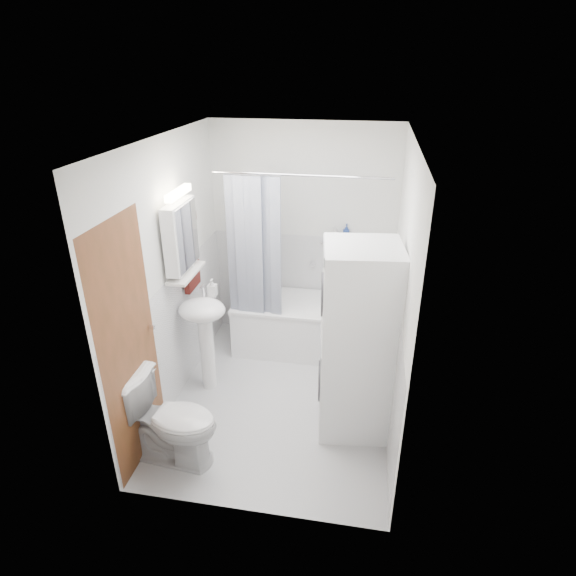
% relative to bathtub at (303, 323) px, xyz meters
% --- Properties ---
extents(floor, '(2.60, 2.60, 0.00)m').
position_rel_bathtub_xyz_m(floor, '(-0.06, -0.92, -0.31)').
color(floor, silver).
rests_on(floor, ground).
extents(room_walls, '(2.60, 2.60, 2.60)m').
position_rel_bathtub_xyz_m(room_walls, '(-0.06, -0.92, 1.18)').
color(room_walls, silver).
rests_on(room_walls, ground).
extents(wainscot, '(1.98, 2.58, 2.58)m').
position_rel_bathtub_xyz_m(wainscot, '(-0.06, -0.63, 0.29)').
color(wainscot, white).
rests_on(wainscot, ground).
extents(door, '(0.05, 2.00, 2.00)m').
position_rel_bathtub_xyz_m(door, '(-1.01, -1.47, 0.69)').
color(door, brown).
rests_on(door, ground).
extents(bathtub, '(1.48, 0.70, 0.57)m').
position_rel_bathtub_xyz_m(bathtub, '(0.00, 0.00, 0.00)').
color(bathtub, white).
rests_on(bathtub, ground).
extents(tub_spout, '(0.04, 0.12, 0.04)m').
position_rel_bathtub_xyz_m(tub_spout, '(0.20, 0.33, 0.57)').
color(tub_spout, silver).
rests_on(tub_spout, room_walls).
extents(curtain_rod, '(1.66, 0.02, 0.02)m').
position_rel_bathtub_xyz_m(curtain_rod, '(-0.00, -0.29, 1.69)').
color(curtain_rod, silver).
rests_on(curtain_rod, room_walls).
extents(shower_curtain, '(0.55, 0.02, 1.45)m').
position_rel_bathtub_xyz_m(shower_curtain, '(-0.45, -0.29, 0.94)').
color(shower_curtain, '#121F41').
rests_on(shower_curtain, curtain_rod).
extents(sink, '(0.44, 0.37, 1.04)m').
position_rel_bathtub_xyz_m(sink, '(-0.82, -0.85, 0.39)').
color(sink, white).
rests_on(sink, ground).
extents(medicine_cabinet, '(0.13, 0.50, 0.71)m').
position_rel_bathtub_xyz_m(medicine_cabinet, '(-0.97, -0.82, 1.25)').
color(medicine_cabinet, white).
rests_on(medicine_cabinet, room_walls).
extents(shelf, '(0.18, 0.54, 0.02)m').
position_rel_bathtub_xyz_m(shelf, '(-0.95, -0.82, 0.89)').
color(shelf, silver).
rests_on(shelf, room_walls).
extents(shower_caddy, '(0.22, 0.06, 0.02)m').
position_rel_bathtub_xyz_m(shower_caddy, '(0.25, 0.32, 0.84)').
color(shower_caddy, silver).
rests_on(shower_caddy, room_walls).
extents(towel, '(0.07, 0.31, 0.75)m').
position_rel_bathtub_xyz_m(towel, '(-1.00, -0.57, 1.00)').
color(towel, '#4E1514').
rests_on(towel, room_walls).
extents(washer_dryer, '(0.66, 0.66, 1.68)m').
position_rel_bathtub_xyz_m(washer_dryer, '(0.61, -1.15, 0.53)').
color(washer_dryer, white).
rests_on(washer_dryer, ground).
extents(toilet, '(0.81, 0.51, 0.76)m').
position_rel_bathtub_xyz_m(toilet, '(-0.78, -1.81, 0.07)').
color(toilet, white).
rests_on(toilet, ground).
extents(soap_pump, '(0.08, 0.17, 0.08)m').
position_rel_bathtub_xyz_m(soap_pump, '(-0.77, -0.67, 0.64)').
color(soap_pump, gray).
rests_on(soap_pump, sink).
extents(shelf_bottle, '(0.07, 0.18, 0.07)m').
position_rel_bathtub_xyz_m(shelf_bottle, '(-0.95, -0.97, 0.94)').
color(shelf_bottle, gray).
rests_on(shelf_bottle, shelf).
extents(shelf_cup, '(0.10, 0.09, 0.10)m').
position_rel_bathtub_xyz_m(shelf_cup, '(-0.95, -0.70, 0.95)').
color(shelf_cup, gray).
rests_on(shelf_cup, shelf).
extents(shampoo_a, '(0.13, 0.17, 0.13)m').
position_rel_bathtub_xyz_m(shampoo_a, '(0.29, 0.32, 0.91)').
color(shampoo_a, gray).
rests_on(shampoo_a, shower_caddy).
extents(shampoo_b, '(0.08, 0.21, 0.08)m').
position_rel_bathtub_xyz_m(shampoo_b, '(0.41, 0.32, 0.89)').
color(shampoo_b, navy).
rests_on(shampoo_b, shower_caddy).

